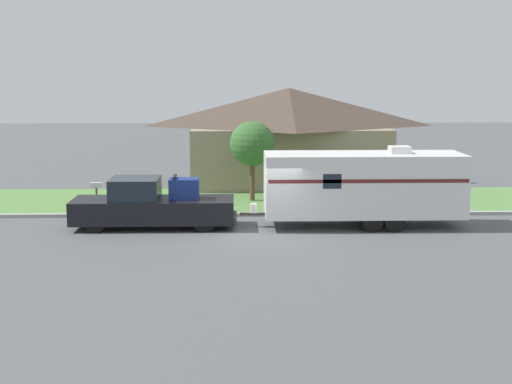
% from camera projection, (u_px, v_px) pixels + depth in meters
% --- Properties ---
extents(ground_plane, '(120.00, 120.00, 0.00)m').
position_uv_depth(ground_plane, '(270.00, 236.00, 26.77)').
color(ground_plane, '#515456').
extents(curb_strip, '(80.00, 0.30, 0.14)m').
position_uv_depth(curb_strip, '(265.00, 214.00, 30.45)').
color(curb_strip, '#999993').
rests_on(curb_strip, ground_plane).
extents(lawn_strip, '(80.00, 7.00, 0.03)m').
position_uv_depth(lawn_strip, '(262.00, 200.00, 34.06)').
color(lawn_strip, '#568442').
rests_on(lawn_strip, ground_plane).
extents(house_across_street, '(11.24, 6.99, 5.23)m').
position_uv_depth(house_across_street, '(289.00, 134.00, 38.92)').
color(house_across_street, gray).
rests_on(house_across_street, ground_plane).
extents(pickup_truck, '(6.45, 2.10, 2.07)m').
position_uv_depth(pickup_truck, '(152.00, 205.00, 28.06)').
color(pickup_truck, black).
rests_on(pickup_truck, ground_plane).
extents(travel_trailer, '(8.79, 2.45, 3.20)m').
position_uv_depth(travel_trailer, '(363.00, 184.00, 28.17)').
color(travel_trailer, black).
rests_on(travel_trailer, ground_plane).
extents(mailbox, '(0.48, 0.20, 1.30)m').
position_uv_depth(mailbox, '(96.00, 189.00, 31.21)').
color(mailbox, brown).
rests_on(mailbox, ground_plane).
extents(tree_in_yard, '(2.12, 2.12, 3.81)m').
position_uv_depth(tree_in_yard, '(252.00, 144.00, 33.55)').
color(tree_in_yard, brown).
rests_on(tree_in_yard, ground_plane).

